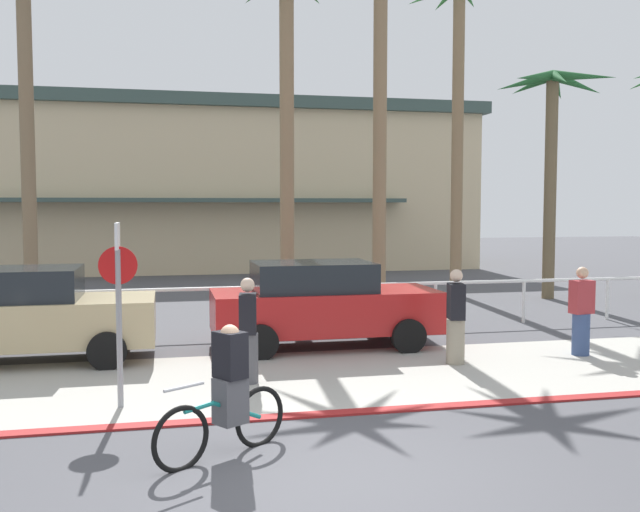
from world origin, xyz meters
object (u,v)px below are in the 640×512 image
palm_tree_2 (23,54)px  palm_tree_3 (285,52)px  palm_tree_5 (459,68)px  pedestrian_2 (581,315)px  car_red_2 (322,304)px  car_tan_1 (24,314)px  palm_tree_6 (552,126)px  pedestrian_0 (248,335)px  cyclist_teal_0 (227,394)px  stop_sign_bike_lane (118,288)px  palm_tree_4 (382,50)px  pedestrian_1 (456,321)px

palm_tree_2 → palm_tree_3: size_ratio=1.03×
palm_tree_5 → pedestrian_2: (-1.34, -8.89, -6.22)m
palm_tree_3 → car_red_2: bearing=-89.7°
palm_tree_3 → car_tan_1: 9.03m
palm_tree_3 → palm_tree_6: bearing=11.1°
palm_tree_6 → pedestrian_0: 13.76m
cyclist_teal_0 → pedestrian_2: pedestrian_2 is taller
stop_sign_bike_lane → palm_tree_3: (3.61, 7.70, 4.92)m
stop_sign_bike_lane → pedestrian_0: size_ratio=1.53×
stop_sign_bike_lane → pedestrian_0: stop_sign_bike_lane is taller
palm_tree_4 → pedestrian_2: 8.86m
car_red_2 → cyclist_teal_0: 6.15m
car_tan_1 → palm_tree_2: bearing=99.0°
cyclist_teal_0 → pedestrian_1: size_ratio=0.92×
palm_tree_3 → pedestrian_1: bearing=-72.3°
car_tan_1 → pedestrian_1: (7.41, -1.78, -0.09)m
palm_tree_4 → stop_sign_bike_lane: bearing=-128.1°
palm_tree_4 → car_red_2: palm_tree_4 is taller
palm_tree_3 → palm_tree_5: 6.56m
cyclist_teal_0 → pedestrian_2: (6.87, 3.87, 0.07)m
pedestrian_2 → pedestrian_1: bearing=-176.0°
palm_tree_3 → pedestrian_0: palm_tree_3 is taller
palm_tree_2 → car_red_2: palm_tree_2 is taller
palm_tree_4 → car_red_2: size_ratio=2.15×
palm_tree_3 → pedestrian_2: size_ratio=5.25×
car_red_2 → pedestrian_1: 2.79m
stop_sign_bike_lane → palm_tree_3: bearing=64.9°
palm_tree_4 → palm_tree_6: bearing=14.0°
palm_tree_3 → palm_tree_5: (5.87, 2.91, 0.39)m
car_red_2 → palm_tree_6: bearing=35.1°
palm_tree_2 → palm_tree_6: bearing=-0.4°
car_red_2 → pedestrian_0: bearing=-124.5°
stop_sign_bike_lane → pedestrian_2: stop_sign_bike_lane is taller
palm_tree_4 → cyclist_teal_0: (-4.91, -10.05, -6.11)m
palm_tree_3 → car_tan_1: (-5.44, -4.38, -5.72)m
cyclist_teal_0 → pedestrian_1: bearing=40.6°
palm_tree_2 → car_tan_1: (0.96, -6.10, -5.74)m
pedestrian_0 → palm_tree_3: bearing=75.5°
palm_tree_3 → palm_tree_4: 2.59m
pedestrian_0 → pedestrian_1: 3.76m
pedestrian_2 → car_tan_1: bearing=170.9°
pedestrian_0 → pedestrian_2: 6.32m
car_tan_1 → pedestrian_2: size_ratio=2.65×
palm_tree_5 → pedestrian_2: size_ratio=5.81×
palm_tree_5 → pedestrian_0: palm_tree_5 is taller
palm_tree_6 → palm_tree_3: bearing=-168.9°
stop_sign_bike_lane → palm_tree_5: size_ratio=0.27×
car_tan_1 → pedestrian_1: size_ratio=2.61×
stop_sign_bike_lane → palm_tree_6: 15.50m
palm_tree_2 → palm_tree_3: bearing=-15.0°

